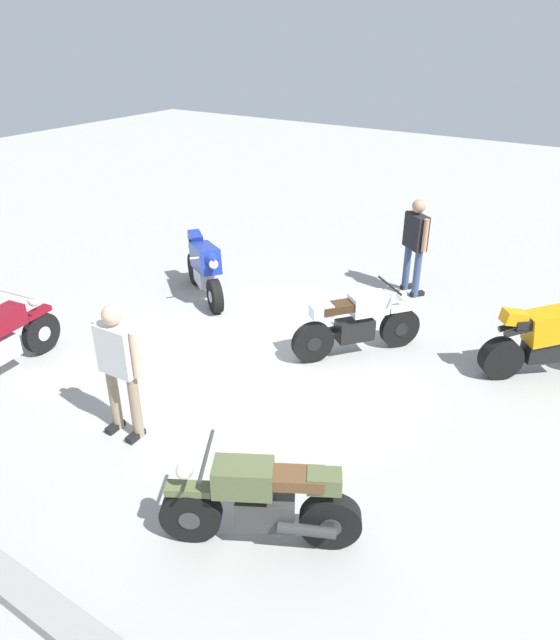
{
  "coord_description": "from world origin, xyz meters",
  "views": [
    {
      "loc": [
        -4.46,
        6.23,
        4.56
      ],
      "look_at": [
        -0.45,
        0.07,
        0.75
      ],
      "focal_mm": 32.52,
      "sensor_mm": 36.0,
      "label": 1
    }
  ],
  "objects_px": {
    "motorcycle_silver_cruiser": "(357,323)",
    "person_in_black_shirt": "(415,240)",
    "person_in_white_shirt": "(119,362)",
    "motorcycle_blue_sportbike": "(205,267)",
    "motorcycle_orange_sportbike": "(550,337)",
    "motorcycle_olive_vintage": "(261,504)"
  },
  "relations": [
    {
      "from": "motorcycle_blue_sportbike",
      "to": "person_in_white_shirt",
      "type": "distance_m",
      "value": 4.02
    },
    {
      "from": "motorcycle_olive_vintage",
      "to": "motorcycle_orange_sportbike",
      "type": "distance_m",
      "value": 5.03
    },
    {
      "from": "motorcycle_orange_sportbike",
      "to": "motorcycle_blue_sportbike",
      "type": "height_order",
      "value": "same"
    },
    {
      "from": "person_in_black_shirt",
      "to": "person_in_white_shirt",
      "type": "xyz_separation_m",
      "value": [
        1.37,
        5.84,
        -0.03
      ]
    },
    {
      "from": "person_in_white_shirt",
      "to": "motorcycle_blue_sportbike",
      "type": "bearing_deg",
      "value": -156.65
    },
    {
      "from": "motorcycle_silver_cruiser",
      "to": "person_in_black_shirt",
      "type": "bearing_deg",
      "value": 41.58
    },
    {
      "from": "motorcycle_olive_vintage",
      "to": "person_in_black_shirt",
      "type": "distance_m",
      "value": 6.44
    },
    {
      "from": "motorcycle_orange_sportbike",
      "to": "person_in_white_shirt",
      "type": "relative_size",
      "value": 0.91
    },
    {
      "from": "motorcycle_silver_cruiser",
      "to": "motorcycle_olive_vintage",
      "type": "bearing_deg",
      "value": -128.9
    },
    {
      "from": "motorcycle_orange_sportbike",
      "to": "motorcycle_olive_vintage",
      "type": "bearing_deg",
      "value": -150.43
    },
    {
      "from": "person_in_white_shirt",
      "to": "motorcycle_orange_sportbike",
      "type": "bearing_deg",
      "value": 134.16
    },
    {
      "from": "motorcycle_orange_sportbike",
      "to": "person_in_black_shirt",
      "type": "distance_m",
      "value": 3.14
    },
    {
      "from": "motorcycle_olive_vintage",
      "to": "motorcycle_orange_sportbike",
      "type": "bearing_deg",
      "value": -138.87
    },
    {
      "from": "person_in_white_shirt",
      "to": "motorcycle_silver_cruiser",
      "type": "bearing_deg",
      "value": 152.93
    },
    {
      "from": "motorcycle_orange_sportbike",
      "to": "person_in_black_shirt",
      "type": "xyz_separation_m",
      "value": [
        2.67,
        -1.59,
        0.44
      ]
    },
    {
      "from": "person_in_black_shirt",
      "to": "motorcycle_blue_sportbike",
      "type": "bearing_deg",
      "value": 162.73
    },
    {
      "from": "motorcycle_blue_sportbike",
      "to": "motorcycle_silver_cruiser",
      "type": "xyz_separation_m",
      "value": [
        -3.24,
        0.35,
        -0.07
      ]
    },
    {
      "from": "motorcycle_blue_sportbike",
      "to": "person_in_black_shirt",
      "type": "height_order",
      "value": "person_in_black_shirt"
    },
    {
      "from": "motorcycle_silver_cruiser",
      "to": "person_in_white_shirt",
      "type": "distance_m",
      "value": 3.63
    },
    {
      "from": "motorcycle_orange_sportbike",
      "to": "person_in_black_shirt",
      "type": "height_order",
      "value": "person_in_black_shirt"
    },
    {
      "from": "motorcycle_blue_sportbike",
      "to": "motorcycle_silver_cruiser",
      "type": "bearing_deg",
      "value": 30.01
    },
    {
      "from": "motorcycle_orange_sportbike",
      "to": "person_in_white_shirt",
      "type": "bearing_deg",
      "value": -174.56
    }
  ]
}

